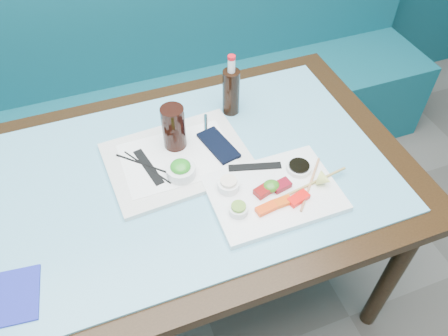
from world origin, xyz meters
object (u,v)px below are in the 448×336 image
object	(u,v)px
seaweed_bowl	(181,171)
blue_napkin	(7,298)
cola_bottle_body	(231,92)
sashimi_plate	(274,193)
dining_table	(188,192)
booth_bench	(141,106)
cola_glass	(174,128)
serving_tray	(178,159)

from	to	relation	value
seaweed_bowl	blue_napkin	size ratio (longest dim) A/B	0.59
seaweed_bowl	cola_bottle_body	xyz separation A→B (m)	(0.25, 0.24, 0.05)
sashimi_plate	blue_napkin	bearing A→B (deg)	-174.85
dining_table	cola_bottle_body	distance (m)	0.37
booth_bench	blue_napkin	bearing A→B (deg)	-115.95
sashimi_plate	cola_glass	world-z (taller)	cola_glass
cola_glass	seaweed_bowl	bearing A→B (deg)	-98.75
booth_bench	seaweed_bowl	xyz separation A→B (m)	(-0.02, -0.86, 0.42)
seaweed_bowl	serving_tray	bearing A→B (deg)	82.41
dining_table	cola_bottle_body	world-z (taller)	cola_bottle_body
booth_bench	sashimi_plate	world-z (taller)	booth_bench
booth_bench	cola_bottle_body	size ratio (longest dim) A/B	18.13
sashimi_plate	seaweed_bowl	bearing A→B (deg)	146.37
blue_napkin	sashimi_plate	bearing A→B (deg)	5.13
serving_tray	blue_napkin	bearing A→B (deg)	-153.88
sashimi_plate	blue_napkin	distance (m)	0.74
sashimi_plate	cola_glass	bearing A→B (deg)	126.77
sashimi_plate	serving_tray	world-z (taller)	sashimi_plate
dining_table	cola_bottle_body	bearing A→B (deg)	43.63
seaweed_bowl	blue_napkin	distance (m)	0.55
serving_tray	dining_table	bearing A→B (deg)	-85.66
blue_napkin	dining_table	bearing A→B (deg)	24.53
cola_glass	serving_tray	bearing A→B (deg)	-100.30
cola_glass	dining_table	bearing A→B (deg)	-91.02
cola_glass	cola_bottle_body	distance (m)	0.26
seaweed_bowl	sashimi_plate	bearing A→B (deg)	-33.65
serving_tray	blue_napkin	world-z (taller)	serving_tray
sashimi_plate	seaweed_bowl	xyz separation A→B (m)	(-0.23, 0.15, 0.02)
cola_glass	cola_bottle_body	size ratio (longest dim) A/B	0.90
booth_bench	serving_tray	size ratio (longest dim) A/B	6.99
serving_tray	cola_glass	world-z (taller)	cola_glass
booth_bench	seaweed_bowl	bearing A→B (deg)	-91.20
dining_table	sashimi_plate	xyz separation A→B (m)	(0.21, -0.17, 0.10)
serving_tray	seaweed_bowl	distance (m)	0.08
booth_bench	cola_glass	bearing A→B (deg)	-89.84
sashimi_plate	blue_napkin	world-z (taller)	sashimi_plate
blue_napkin	cola_bottle_body	bearing A→B (deg)	31.36
serving_tray	cola_glass	xyz separation A→B (m)	(0.01, 0.05, 0.08)
booth_bench	blue_napkin	size ratio (longest dim) A/B	20.06
serving_tray	blue_napkin	distance (m)	0.60
cola_glass	sashimi_plate	bearing A→B (deg)	-53.25
booth_bench	dining_table	distance (m)	0.89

